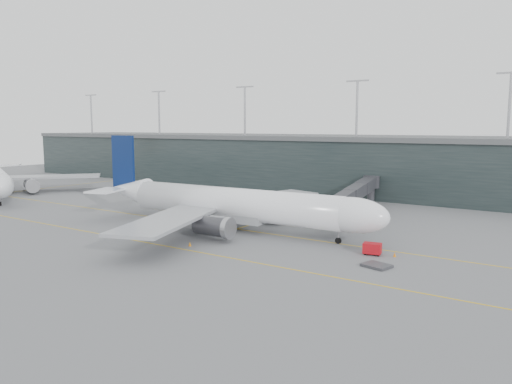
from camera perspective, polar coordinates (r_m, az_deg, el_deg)
The scene contains 17 objects.
ground at distance 93.47m, azimuth -3.29°, elevation -3.48°, with size 320.00×320.00×0.00m, color #5B5B60.
taxiline_a at distance 90.39m, azimuth -4.83°, elevation -3.87°, with size 160.00×0.25×0.02m, color gold.
taxiline_b at distance 78.89m, azimuth -12.18°, elevation -5.70°, with size 160.00×0.25×0.02m, color gold.
taxiline_lead_main at distance 107.32m, azimuth 5.35°, elevation -2.06°, with size 0.25×60.00×0.02m, color gold.
taxiline_lead_adj at distance 161.38m, azimuth -20.40°, elevation 0.72°, with size 0.25×60.00×0.02m, color gold.
terminal at distance 142.61m, azimuth 11.00°, elevation 3.29°, with size 240.00×36.00×29.00m.
main_aircraft at distance 85.95m, azimuth -2.80°, elevation -1.40°, with size 57.16×53.72×16.04m.
jet_bridge at distance 103.24m, azimuth 12.25°, elevation 0.01°, with size 11.58×44.17×6.18m.
gse_cart at distance 71.82m, azimuth 13.14°, elevation -6.29°, with size 2.69×1.97×1.67m.
baggage_dolly at distance 66.12m, azimuth 13.62°, elevation -8.16°, with size 3.34×2.67×0.33m, color #353539.
uld_a at distance 104.30m, azimuth -1.88°, elevation -1.80°, with size 2.03×1.67×1.75m.
uld_b at distance 104.47m, azimuth -0.95°, elevation -1.79°, with size 2.19×1.90×1.73m.
uld_c at distance 102.16m, azimuth -0.24°, elevation -1.97°, with size 2.32×2.00×1.85m.
cone_nose at distance 71.63m, azimuth 15.57°, elevation -6.90°, with size 0.42×0.42×0.66m, color orange.
cone_wing_stbd at distance 75.64m, azimuth -7.56°, elevation -5.91°, with size 0.43×0.43×0.68m, color orange.
cone_wing_port at distance 98.05m, azimuth 5.42°, elevation -2.76°, with size 0.47×0.47×0.74m, color orange.
cone_tail at distance 90.76m, azimuth -11.31°, elevation -3.73°, with size 0.42×0.42×0.66m, color #D5470B.
Camera 1 is at (55.78, -72.85, 17.86)m, focal length 35.00 mm.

